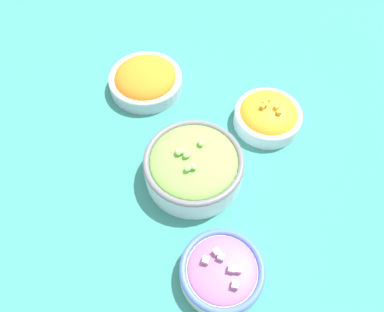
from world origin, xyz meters
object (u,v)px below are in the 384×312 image
object	(u,v)px
bowl_carrots	(145,80)
bowl_squash	(268,115)
bowl_lettuce	(194,165)
bowl_red_onion	(222,271)

from	to	relation	value
bowl_carrots	bowl_squash	world-z (taller)	bowl_squash
bowl_lettuce	bowl_squash	bearing A→B (deg)	-43.01
bowl_lettuce	bowl_red_onion	bearing A→B (deg)	-159.53
bowl_lettuce	bowl_squash	distance (m)	0.21
bowl_red_onion	bowl_carrots	bearing A→B (deg)	26.95
bowl_carrots	bowl_lettuce	world-z (taller)	bowl_lettuce
bowl_carrots	bowl_red_onion	distance (m)	0.46
bowl_red_onion	bowl_lettuce	bearing A→B (deg)	20.47
bowl_red_onion	bowl_squash	distance (m)	0.35
bowl_carrots	bowl_squash	bearing A→B (deg)	-104.17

